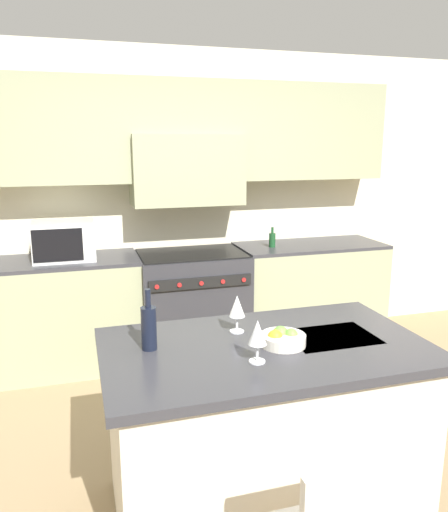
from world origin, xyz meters
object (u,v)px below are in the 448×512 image
(microwave, at_px, (64,241))
(wine_bottle, at_px, (149,327))
(oil_bottle_on_counter, at_px, (272,239))
(range_stove, at_px, (192,304))
(wine_glass_near, at_px, (257,334))
(wine_glass_far, at_px, (237,307))
(fruit_bowl, at_px, (283,338))

(microwave, height_order, wine_bottle, microwave)
(microwave, xyz_separation_m, wine_bottle, (0.41, -1.94, -0.07))
(oil_bottle_on_counter, bearing_deg, wine_bottle, -126.13)
(range_stove, distance_m, wine_bottle, 2.11)
(range_stove, distance_m, microwave, 1.23)
(wine_glass_near, distance_m, wine_glass_far, 0.38)
(microwave, relative_size, wine_bottle, 1.62)
(wine_bottle, bearing_deg, wine_glass_far, 11.01)
(range_stove, bearing_deg, microwave, 178.99)
(microwave, xyz_separation_m, fruit_bowl, (1.04, -2.08, -0.15))
(wine_glass_near, relative_size, wine_glass_far, 1.00)
(wine_glass_far, xyz_separation_m, oil_bottle_on_counter, (0.94, 1.83, -0.04))
(microwave, xyz_separation_m, oil_bottle_on_counter, (1.81, -0.02, -0.09))
(microwave, bearing_deg, wine_glass_far, -64.72)
(wine_glass_near, xyz_separation_m, wine_glass_far, (0.03, 0.38, 0.00))
(oil_bottle_on_counter, bearing_deg, range_stove, 179.81)
(range_stove, relative_size, microwave, 1.95)
(wine_glass_near, bearing_deg, oil_bottle_on_counter, 66.45)
(oil_bottle_on_counter, bearing_deg, fruit_bowl, -110.65)
(fruit_bowl, distance_m, oil_bottle_on_counter, 2.20)
(range_stove, xyz_separation_m, wine_bottle, (-0.65, -1.93, 0.56))
(wine_bottle, relative_size, fruit_bowl, 1.34)
(oil_bottle_on_counter, bearing_deg, microwave, 179.33)
(wine_bottle, xyz_separation_m, fruit_bowl, (0.63, -0.13, -0.08))
(wine_glass_far, bearing_deg, range_stove, 84.46)
(microwave, height_order, wine_glass_near, microwave)
(range_stove, height_order, wine_glass_far, wine_glass_far)
(microwave, relative_size, oil_bottle_on_counter, 2.63)
(wine_glass_far, bearing_deg, wine_bottle, -168.99)
(fruit_bowl, height_order, oil_bottle_on_counter, oil_bottle_on_counter)
(wine_glass_near, bearing_deg, fruit_bowl, 38.71)
(fruit_bowl, xyz_separation_m, oil_bottle_on_counter, (0.78, 2.06, 0.07))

